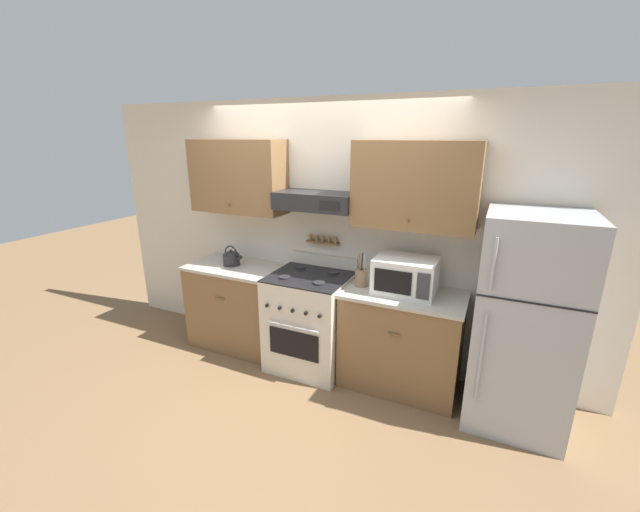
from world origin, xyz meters
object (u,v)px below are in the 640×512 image
(microwave, at_px, (405,276))
(refrigerator, at_px, (525,323))
(utensil_crock, at_px, (361,277))
(tea_kettle, at_px, (231,258))
(stove_range, at_px, (310,321))

(microwave, bearing_deg, refrigerator, -5.02)
(utensil_crock, bearing_deg, microwave, 2.59)
(refrigerator, distance_m, tea_kettle, 2.76)
(tea_kettle, height_order, microwave, microwave)
(tea_kettle, xyz_separation_m, microwave, (1.82, 0.02, 0.07))
(tea_kettle, xyz_separation_m, utensil_crock, (1.43, 0.00, 0.00))
(tea_kettle, bearing_deg, utensil_crock, 0.00)
(microwave, bearing_deg, utensil_crock, -177.41)
(refrigerator, relative_size, microwave, 3.28)
(microwave, distance_m, utensil_crock, 0.40)
(stove_range, xyz_separation_m, utensil_crock, (0.49, 0.05, 0.51))
(refrigerator, relative_size, utensil_crock, 5.48)
(stove_range, bearing_deg, utensil_crock, 5.57)
(refrigerator, xyz_separation_m, tea_kettle, (-2.76, 0.06, 0.14))
(stove_range, xyz_separation_m, refrigerator, (1.83, -0.02, 0.37))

